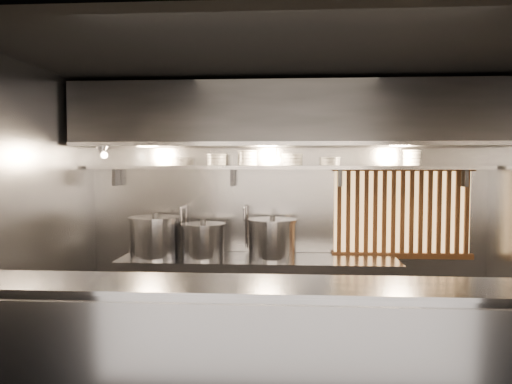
# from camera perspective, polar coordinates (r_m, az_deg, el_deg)

# --- Properties ---
(ceiling) EXTENTS (4.50, 4.50, 0.00)m
(ceiling) POSITION_cam_1_polar(r_m,az_deg,el_deg) (4.30, 3.34, 15.04)
(ceiling) COLOR black
(ceiling) RESTS_ON wall_back
(wall_back) EXTENTS (4.50, 0.00, 4.50)m
(wall_back) POSITION_cam_1_polar(r_m,az_deg,el_deg) (5.73, 3.44, -1.97)
(wall_back) COLOR gray
(wall_back) RESTS_ON floor
(wall_left) EXTENTS (0.00, 3.00, 3.00)m
(wall_left) POSITION_cam_1_polar(r_m,az_deg,el_deg) (4.82, -24.60, -3.25)
(wall_left) COLOR gray
(wall_left) RESTS_ON floor
(serving_counter) EXTENTS (4.50, 0.56, 1.13)m
(serving_counter) POSITION_cam_1_polar(r_m,az_deg,el_deg) (3.52, 3.04, -19.40)
(serving_counter) COLOR #98989D
(serving_counter) RESTS_ON floor
(cooking_bench) EXTENTS (3.00, 0.70, 0.90)m
(cooking_bench) POSITION_cam_1_polar(r_m,az_deg,el_deg) (5.55, 0.20, -12.13)
(cooking_bench) COLOR #98989D
(cooking_bench) RESTS_ON floor
(bowl_shelf) EXTENTS (4.40, 0.34, 0.04)m
(bowl_shelf) POSITION_cam_1_polar(r_m,az_deg,el_deg) (5.53, 3.44, 2.82)
(bowl_shelf) COLOR #98989D
(bowl_shelf) RESTS_ON wall_back
(exhaust_hood) EXTENTS (4.40, 0.81, 0.65)m
(exhaust_hood) POSITION_cam_1_polar(r_m,az_deg,el_deg) (5.33, 3.44, 8.66)
(exhaust_hood) COLOR #2D2D30
(exhaust_hood) RESTS_ON ceiling
(wood_screen) EXTENTS (1.56, 0.09, 1.04)m
(wood_screen) POSITION_cam_1_polar(r_m,az_deg,el_deg) (5.82, 16.35, -2.22)
(wood_screen) COLOR #FFC372
(wood_screen) RESTS_ON wall_back
(faucet_left) EXTENTS (0.04, 0.30, 0.50)m
(faucet_left) POSITION_cam_1_polar(r_m,az_deg,el_deg) (5.73, -8.16, -2.94)
(faucet_left) COLOR silver
(faucet_left) RESTS_ON wall_back
(faucet_right) EXTENTS (0.04, 0.30, 0.50)m
(faucet_right) POSITION_cam_1_polar(r_m,az_deg,el_deg) (5.63, -1.17, -3.02)
(faucet_right) COLOR silver
(faucet_right) RESTS_ON wall_back
(heat_lamp) EXTENTS (0.25, 0.35, 0.20)m
(heat_lamp) POSITION_cam_1_polar(r_m,az_deg,el_deg) (5.42, -17.16, 4.65)
(heat_lamp) COLOR #98989D
(heat_lamp) RESTS_ON exhaust_hood
(pendant_bulb) EXTENTS (0.09, 0.09, 0.19)m
(pendant_bulb) POSITION_cam_1_polar(r_m,az_deg,el_deg) (5.41, 2.37, 3.68)
(pendant_bulb) COLOR #2D2D30
(pendant_bulb) RESTS_ON exhaust_hood
(stock_pot_left) EXTENTS (0.54, 0.54, 0.42)m
(stock_pot_left) POSITION_cam_1_polar(r_m,az_deg,el_deg) (5.44, -6.06, -5.54)
(stock_pot_left) COLOR #98989D
(stock_pot_left) RESTS_ON cooking_bench
(stock_pot_mid) EXTENTS (0.59, 0.59, 0.48)m
(stock_pot_mid) POSITION_cam_1_polar(r_m,az_deg,el_deg) (5.58, -11.44, -5.03)
(stock_pot_mid) COLOR #98989D
(stock_pot_mid) RESTS_ON cooking_bench
(stock_pot_right) EXTENTS (0.63, 0.63, 0.47)m
(stock_pot_right) POSITION_cam_1_polar(r_m,az_deg,el_deg) (5.40, 1.88, -5.33)
(stock_pot_right) COLOR #98989D
(stock_pot_right) RESTS_ON cooking_bench
(bowl_stack_0) EXTENTS (0.20, 0.20, 0.09)m
(bowl_stack_0) POSITION_cam_1_polar(r_m,az_deg,el_deg) (5.66, -8.70, 3.47)
(bowl_stack_0) COLOR silver
(bowl_stack_0) RESTS_ON bowl_shelf
(bowl_stack_1) EXTENTS (0.23, 0.23, 0.13)m
(bowl_stack_1) POSITION_cam_1_polar(r_m,az_deg,el_deg) (5.59, -4.50, 3.70)
(bowl_stack_1) COLOR silver
(bowl_stack_1) RESTS_ON bowl_shelf
(bowl_stack_2) EXTENTS (0.23, 0.23, 0.17)m
(bowl_stack_2) POSITION_cam_1_polar(r_m,az_deg,el_deg) (5.55, -1.00, 3.91)
(bowl_stack_2) COLOR silver
(bowl_stack_2) RESTS_ON bowl_shelf
(bowl_stack_3) EXTENTS (0.24, 0.24, 0.13)m
(bowl_stack_3) POSITION_cam_1_polar(r_m,az_deg,el_deg) (5.53, 4.14, 3.70)
(bowl_stack_3) COLOR silver
(bowl_stack_3) RESTS_ON bowl_shelf
(bowl_stack_4) EXTENTS (0.22, 0.22, 0.09)m
(bowl_stack_4) POSITION_cam_1_polar(r_m,az_deg,el_deg) (5.55, 8.50, 3.48)
(bowl_stack_4) COLOR silver
(bowl_stack_4) RESTS_ON bowl_shelf
(bowl_stack_5) EXTENTS (0.21, 0.21, 0.17)m
(bowl_stack_5) POSITION_cam_1_polar(r_m,az_deg,el_deg) (5.68, 17.39, 3.74)
(bowl_stack_5) COLOR silver
(bowl_stack_5) RESTS_ON bowl_shelf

